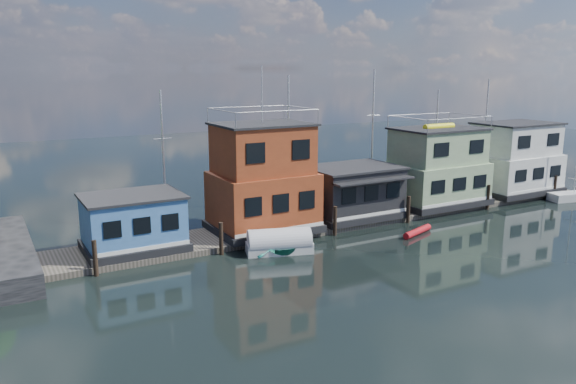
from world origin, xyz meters
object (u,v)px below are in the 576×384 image
houseboat_blue (133,222)px  day_sailer (574,196)px  houseboat_white (514,159)px  tarp_runabout (279,243)px  dinghy_teal (278,247)px  houseboat_green (437,168)px  red_kayak (417,231)px  houseboat_red (263,180)px  houseboat_dark (352,191)px

houseboat_blue → day_sailer: (39.86, -4.23, -1.77)m
houseboat_white → tarp_runabout: (-27.96, -4.29, -2.87)m
houseboat_blue → dinghy_teal: size_ratio=1.63×
houseboat_blue → houseboat_green: size_ratio=0.76×
houseboat_green → tarp_runabout: 18.69m
day_sailer → red_kayak: bearing=-163.0°
houseboat_green → dinghy_teal: houseboat_green is taller
houseboat_red → houseboat_dark: 8.18m
red_kayak → day_sailer: size_ratio=0.44×
houseboat_blue → red_kayak: size_ratio=1.91×
houseboat_blue → houseboat_dark: bearing=-0.1°
houseboat_green → red_kayak: bearing=-141.3°
dinghy_teal → houseboat_blue: bearing=89.5°
houseboat_red → dinghy_teal: size_ratio=3.03×
houseboat_white → day_sailer: size_ratio=1.11×
day_sailer → houseboat_white: bearing=141.5°
houseboat_dark → houseboat_white: size_ratio=0.88×
houseboat_dark → houseboat_green: bearing=0.1°
dinghy_teal → day_sailer: bearing=-62.7°
houseboat_dark → day_sailer: bearing=-10.7°
red_kayak → houseboat_green: bearing=19.3°
houseboat_blue → day_sailer: day_sailer is taller
dinghy_teal → day_sailer: day_sailer is taller
red_kayak → dinghy_teal: 11.12m
houseboat_red → red_kayak: (9.95, -5.64, -3.86)m
houseboat_red → houseboat_dark: (8.00, -0.02, -1.69)m
houseboat_white → dinghy_teal: size_ratio=2.14×
houseboat_red → tarp_runabout: (-0.96, -4.29, -3.44)m
day_sailer → houseboat_green: bearing=175.5°
tarp_runabout → red_kayak: size_ratio=1.40×
houseboat_red → houseboat_green: bearing=0.0°
houseboat_dark → day_sailer: size_ratio=0.98×
houseboat_blue → houseboat_green: bearing=0.0°
houseboat_white → red_kayak: 18.25m
houseboat_red → houseboat_white: bearing=0.0°
houseboat_dark → red_kayak: houseboat_dark is taller
houseboat_green → houseboat_white: size_ratio=1.00×
houseboat_green → red_kayak: (-7.05, -5.64, -3.30)m
houseboat_dark → dinghy_teal: size_ratio=1.89×
houseboat_red → houseboat_blue: bearing=-180.0°
houseboat_blue → tarp_runabout: houseboat_blue is taller
houseboat_green → houseboat_white: 10.00m
houseboat_white → dinghy_teal: houseboat_white is taller
tarp_runabout → red_kayak: tarp_runabout is taller
day_sailer → tarp_runabout: bearing=-166.8°
tarp_runabout → dinghy_teal: size_ratio=1.20×
houseboat_dark → red_kayak: 6.33m
tarp_runabout → red_kayak: bearing=10.4°
houseboat_red → houseboat_white: (27.00, 0.00, -0.57)m
houseboat_blue → day_sailer: bearing=-6.1°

